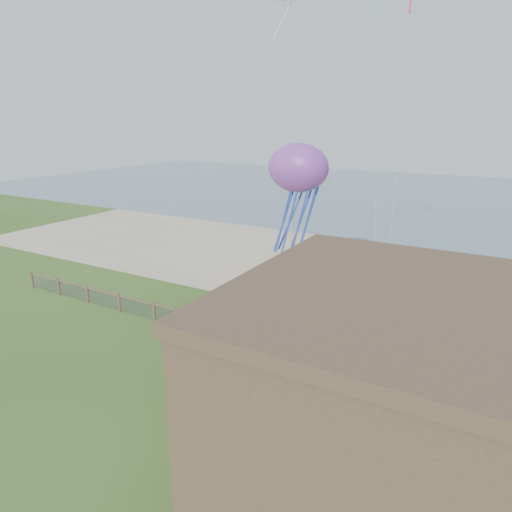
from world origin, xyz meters
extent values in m
plane|color=#34561D|center=(0.00, 0.00, 0.00)|extent=(160.00, 160.00, 0.00)
cube|color=tan|center=(0.00, 22.00, 0.00)|extent=(72.00, 20.00, 0.02)
cube|color=slate|center=(0.00, 66.00, 0.00)|extent=(160.00, 68.00, 0.02)
cube|color=brown|center=(13.00, -1.00, 3.50)|extent=(15.00, 10.00, 7.00)
cube|color=brown|center=(13.00, 5.00, 0.25)|extent=(15.00, 2.00, 0.50)
camera|label=1|loc=(12.53, -13.65, 12.09)|focal=32.00mm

